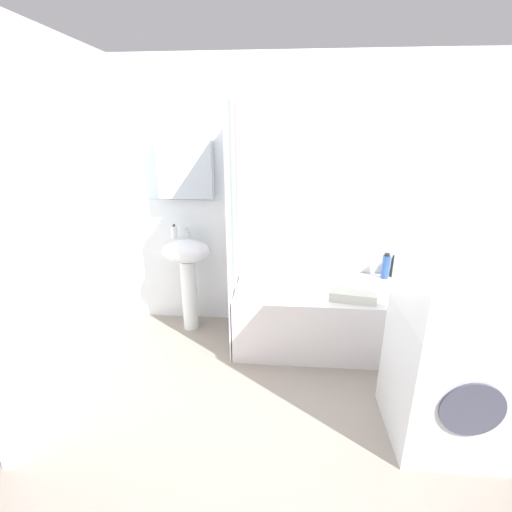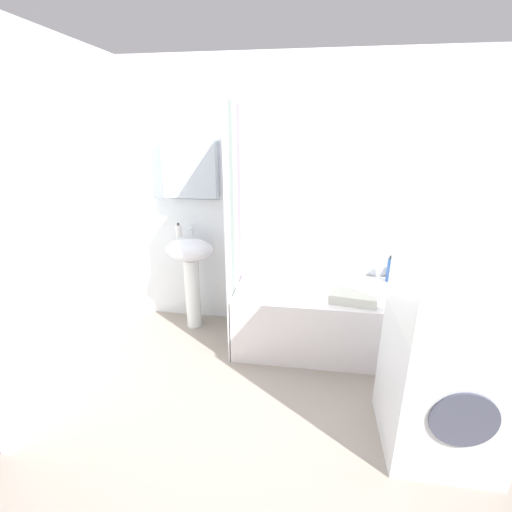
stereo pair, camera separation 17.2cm
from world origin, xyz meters
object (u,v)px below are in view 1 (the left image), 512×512
at_px(sink, 187,265).
at_px(bathtub, 330,316).
at_px(body_wash_bottle, 386,266).
at_px(towel_folded, 353,294).
at_px(washer_dryer_stack, 459,317).
at_px(shampoo_bottle, 408,267).
at_px(soap_dispenser, 174,232).
at_px(lotion_bottle, 394,267).

xyz_separation_m(sink, bathtub, (1.29, -0.17, -0.37)).
xyz_separation_m(bathtub, body_wash_bottle, (0.50, 0.26, 0.38)).
height_order(body_wash_bottle, towel_folded, body_wash_bottle).
bearing_deg(washer_dryer_stack, sink, 148.74).
bearing_deg(bathtub, body_wash_bottle, 27.58).
bearing_deg(body_wash_bottle, bathtub, -152.42).
height_order(bathtub, body_wash_bottle, body_wash_bottle).
bearing_deg(body_wash_bottle, shampoo_bottle, 9.18).
relative_size(sink, body_wash_bottle, 3.72).
xyz_separation_m(soap_dispenser, shampoo_bottle, (2.11, 0.06, -0.29)).
relative_size(bathtub, towel_folded, 4.54).
relative_size(soap_dispenser, washer_dryer_stack, 0.08).
bearing_deg(towel_folded, washer_dryer_stack, -61.06).
xyz_separation_m(shampoo_bottle, towel_folded, (-0.57, -0.48, -0.07)).
height_order(sink, towel_folded, sink).
bearing_deg(soap_dispenser, towel_folded, -14.98).
bearing_deg(sink, body_wash_bottle, 2.90).
height_order(soap_dispenser, body_wash_bottle, soap_dispenser).
bearing_deg(washer_dryer_stack, shampoo_bottle, 83.38).
bearing_deg(bathtub, soap_dispenser, 170.68).
bearing_deg(washer_dryer_stack, lotion_bottle, 89.19).
distance_m(soap_dispenser, body_wash_bottle, 1.92).
bearing_deg(bathtub, lotion_bottle, 27.32).
distance_m(shampoo_bottle, washer_dryer_stack, 1.27).
relative_size(sink, lotion_bottle, 4.31).
relative_size(soap_dispenser, towel_folded, 0.37).
bearing_deg(lotion_bottle, shampoo_bottle, -2.74).
bearing_deg(washer_dryer_stack, bathtub, 120.64).
distance_m(shampoo_bottle, towel_folded, 0.75).
bearing_deg(lotion_bottle, sink, -176.01).
bearing_deg(body_wash_bottle, towel_folded, -129.21).
height_order(bathtub, shampoo_bottle, shampoo_bottle).
xyz_separation_m(soap_dispenser, washer_dryer_stack, (1.97, -1.18, -0.12)).
bearing_deg(towel_folded, lotion_bottle, 47.39).
height_order(shampoo_bottle, body_wash_bottle, body_wash_bottle).
relative_size(soap_dispenser, body_wash_bottle, 0.56).
bearing_deg(shampoo_bottle, towel_folded, -140.15).
height_order(sink, lotion_bottle, sink).
bearing_deg(soap_dispenser, bathtub, -9.32).
bearing_deg(towel_folded, bathtub, 127.21).
distance_m(bathtub, shampoo_bottle, 0.85).
height_order(sink, soap_dispenser, soap_dispenser).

